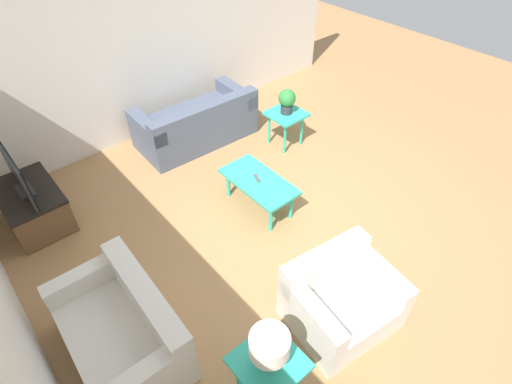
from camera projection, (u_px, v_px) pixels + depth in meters
The scene contains 13 objects.
ground_plane at pixel (289, 221), 5.12m from camera, with size 14.00×14.00×0.00m, color #A87A4C.
wall_right at pixel (151, 46), 5.94m from camera, with size 0.12×7.20×2.70m.
sofa at pixel (197, 124), 6.28m from camera, with size 0.98×1.85×0.76m.
armchair at pixel (339, 299), 3.93m from camera, with size 0.97×1.10×0.74m.
loveseat at pixel (125, 331), 3.69m from camera, with size 1.41×0.88×0.74m.
coffee_table at pixel (259, 184), 5.07m from camera, with size 1.03×0.53×0.44m.
side_table_plant at pixel (286, 118), 6.09m from camera, with size 0.53×0.53×0.56m.
side_table_lamp at pixel (268, 367), 3.25m from camera, with size 0.53×0.53×0.56m.
tv_stand_chest at pixel (33, 206), 4.94m from camera, with size 0.99×0.65×0.52m.
television at pixel (16, 173), 4.59m from camera, with size 0.95×0.16×0.57m.
potted_plant at pixel (287, 100), 5.89m from camera, with size 0.26×0.26×0.38m.
table_lamp at pixel (269, 347), 3.03m from camera, with size 0.32×0.32×0.38m.
remote_control at pixel (257, 178), 5.05m from camera, with size 0.16×0.09×0.02m.
Camera 1 is at (-2.42, 2.63, 3.71)m, focal length 28.00 mm.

